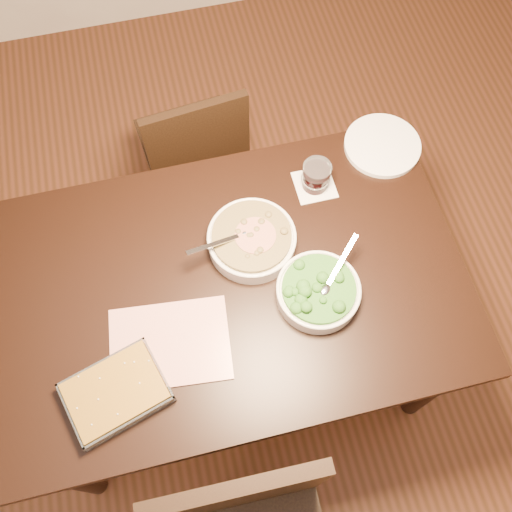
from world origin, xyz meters
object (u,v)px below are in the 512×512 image
stew_bowl (252,240)px  table (231,295)px  dinner_plate (382,145)px  chair_far (195,149)px  broccoli_bowl (318,291)px  wine_tumbler (316,176)px  baking_dish (116,393)px

stew_bowl → table: bearing=-131.1°
stew_bowl → dinner_plate: size_ratio=1.16×
stew_bowl → chair_far: size_ratio=0.36×
table → broccoli_bowl: broccoli_bowl is taller
wine_tumbler → dinner_plate: 0.28m
table → wine_tumbler: wine_tumbler is taller
table → dinner_plate: (0.60, 0.36, 0.10)m
baking_dish → broccoli_bowl: bearing=-2.9°
dinner_plate → chair_far: 0.76m
wine_tumbler → baking_dish: bearing=-143.8°
stew_bowl → dinner_plate: bearing=26.5°
baking_dish → dinner_plate: baking_dish is taller
stew_bowl → broccoli_bowl: 0.25m
broccoli_bowl → baking_dish: size_ratio=0.80×
broccoli_bowl → baking_dish: broccoli_bowl is taller
table → broccoli_bowl: size_ratio=5.74×
broccoli_bowl → chair_far: size_ratio=0.30×
baking_dish → wine_tumbler: size_ratio=3.08×
broccoli_bowl → chair_far: broccoli_bowl is taller
broccoli_bowl → baking_dish: 0.62m
stew_bowl → chair_far: bearing=98.1°
wine_tumbler → dinner_plate: size_ratio=0.39×
table → dinner_plate: 0.71m
table → chair_far: 0.75m
table → stew_bowl: 0.19m
chair_far → wine_tumbler: bearing=120.0°
baking_dish → stew_bowl: bearing=21.1°
baking_dish → chair_far: chair_far is taller
chair_far → stew_bowl: bearing=91.6°
wine_tumbler → chair_far: (-0.33, 0.45, -0.35)m
stew_bowl → wine_tumbler: 0.29m
baking_dish → chair_far: 1.08m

